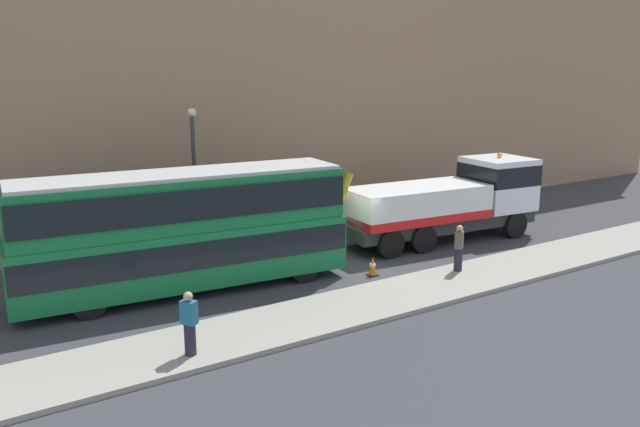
# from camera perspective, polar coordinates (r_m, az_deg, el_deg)

# --- Properties ---
(ground_plane) EXTENTS (120.00, 120.00, 0.00)m
(ground_plane) POSITION_cam_1_polar(r_m,az_deg,el_deg) (24.68, 2.08, -4.38)
(ground_plane) COLOR #38383D
(near_kerb) EXTENTS (60.00, 2.80, 0.15)m
(near_kerb) POSITION_cam_1_polar(r_m,az_deg,el_deg) (21.53, 8.52, -6.97)
(near_kerb) COLOR gray
(near_kerb) RESTS_ON ground_plane
(building_facade) EXTENTS (60.00, 1.50, 16.00)m
(building_facade) POSITION_cam_1_polar(r_m,az_deg,el_deg) (29.22, -5.46, 14.34)
(building_facade) COLOR #9E7A5B
(building_facade) RESTS_ON ground_plane
(recovery_tow_truck) EXTENTS (10.23, 3.43, 3.67)m
(recovery_tow_truck) POSITION_cam_1_polar(r_m,az_deg,el_deg) (27.97, 11.58, 1.18)
(recovery_tow_truck) COLOR #2D2D2D
(recovery_tow_truck) RESTS_ON ground_plane
(double_decker_bus) EXTENTS (11.19, 3.52, 4.06)m
(double_decker_bus) POSITION_cam_1_polar(r_m,az_deg,el_deg) (21.46, -12.13, -1.16)
(double_decker_bus) COLOR #146B38
(double_decker_bus) RESTS_ON ground_plane
(pedestrian_onlooker) EXTENTS (0.43, 0.48, 1.71)m
(pedestrian_onlooker) POSITION_cam_1_polar(r_m,az_deg,el_deg) (16.75, -11.68, -9.74)
(pedestrian_onlooker) COLOR #232333
(pedestrian_onlooker) RESTS_ON near_kerb
(pedestrian_bystander) EXTENTS (0.48, 0.44, 1.71)m
(pedestrian_bystander) POSITION_cam_1_polar(r_m,az_deg,el_deg) (23.46, 12.39, -3.10)
(pedestrian_bystander) COLOR #232333
(pedestrian_bystander) RESTS_ON near_kerb
(traffic_cone_near_bus) EXTENTS (0.36, 0.36, 0.72)m
(traffic_cone_near_bus) POSITION_cam_1_polar(r_m,az_deg,el_deg) (23.08, 4.76, -4.78)
(traffic_cone_near_bus) COLOR orange
(traffic_cone_near_bus) RESTS_ON ground_plane
(street_lamp) EXTENTS (0.36, 0.36, 5.83)m
(street_lamp) POSITION_cam_1_polar(r_m,az_deg,el_deg) (25.78, -11.27, 4.06)
(street_lamp) COLOR #38383D
(street_lamp) RESTS_ON ground_plane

